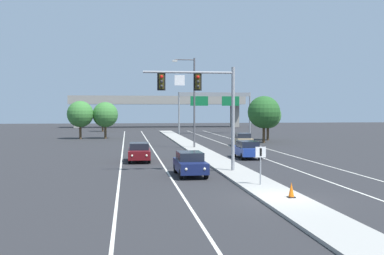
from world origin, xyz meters
TOP-DOWN VIEW (x-y plane):
  - ground_plane at (0.00, 0.00)m, footprint 260.00×260.00m
  - median_island at (0.00, 18.00)m, footprint 2.40×110.00m
  - lane_stripe_oncoming_center at (-4.70, 25.00)m, footprint 0.14×100.00m
  - lane_stripe_receding_center at (4.70, 25.00)m, footprint 0.14×100.00m
  - edge_stripe_left at (-8.00, 25.00)m, footprint 0.14×100.00m
  - edge_stripe_right at (8.00, 25.00)m, footprint 0.14×100.00m
  - overhead_signal_mast at (-2.17, 10.30)m, footprint 6.36×0.44m
  - median_sign_post at (-0.02, 3.84)m, footprint 0.60×0.10m
  - street_lamp_median at (-0.23, 30.90)m, footprint 2.58×0.28m
  - car_oncoming_navy at (-3.36, 9.05)m, footprint 1.88×4.49m
  - car_oncoming_darkred at (-6.49, 18.17)m, footprint 1.90×4.50m
  - car_receding_blue at (3.18, 19.53)m, footprint 1.87×4.49m
  - car_receding_tan at (6.10, 33.38)m, footprint 1.93×4.51m
  - traffic_cone_median_nose at (0.36, -0.23)m, footprint 0.36×0.36m
  - highway_sign_gantry at (8.20, 62.74)m, footprint 13.28×0.42m
  - overpass_bridge at (0.00, 94.87)m, footprint 42.40×6.40m
  - tree_far_left_a at (-12.33, 74.31)m, footprint 3.21×3.21m
  - tree_far_left_b at (-10.76, 50.90)m, footprint 3.81×3.81m
  - tree_far_right_a at (12.39, 43.76)m, footprint 3.77×3.77m
  - tree_far_right_c at (10.34, 38.74)m, footprint 4.26×4.26m
  - tree_far_left_c at (-14.41, 50.43)m, footprint 3.92×3.92m

SIDE VIEW (x-z plane):
  - ground_plane at x=0.00m, z-range 0.00..0.00m
  - lane_stripe_oncoming_center at x=-4.70m, z-range 0.00..0.01m
  - lane_stripe_receding_center at x=4.70m, z-range 0.00..0.01m
  - edge_stripe_left at x=-8.00m, z-range 0.00..0.01m
  - edge_stripe_right at x=8.00m, z-range 0.00..0.01m
  - median_island at x=0.00m, z-range 0.00..0.15m
  - traffic_cone_median_nose at x=0.36m, z-range 0.14..0.88m
  - car_oncoming_navy at x=-3.36m, z-range 0.03..1.61m
  - car_oncoming_darkred at x=-6.49m, z-range 0.03..1.61m
  - car_receding_blue at x=3.18m, z-range 0.03..1.61m
  - car_receding_tan at x=6.10m, z-range 0.03..1.61m
  - median_sign_post at x=-0.02m, z-range 0.49..2.69m
  - tree_far_left_a at x=-12.33m, z-range 0.70..5.35m
  - tree_far_right_a at x=12.39m, z-range 0.83..6.28m
  - tree_far_left_b at x=-10.76m, z-range 0.84..6.36m
  - tree_far_left_c at x=-14.41m, z-range 0.86..6.53m
  - tree_far_right_c at x=10.34m, z-range 0.94..7.11m
  - overhead_signal_mast at x=-2.17m, z-range 1.69..8.89m
  - overpass_bridge at x=0.00m, z-range 1.96..9.61m
  - street_lamp_median at x=-0.23m, z-range 0.79..10.79m
  - highway_sign_gantry at x=8.20m, z-range 2.41..9.91m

